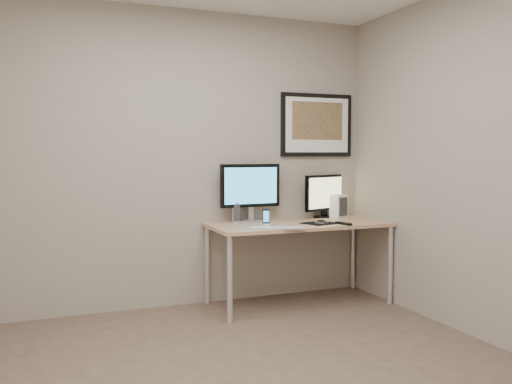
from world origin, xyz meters
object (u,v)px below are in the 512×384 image
at_px(speaker_left, 236,212).
at_px(phone_dock, 266,217).
at_px(framed_art, 317,125).
at_px(keyboard, 277,228).
at_px(speaker_right, 250,212).
at_px(monitor_tv, 324,195).
at_px(fan_unit, 339,206).
at_px(monitor_large, 250,190).
at_px(desk, 299,230).

relative_size(speaker_left, phone_dock, 1.29).
xyz_separation_m(framed_art, keyboard, (-0.68, -0.61, -0.88)).
bearing_deg(keyboard, framed_art, 63.16).
bearing_deg(phone_dock, speaker_right, 110.63).
height_order(framed_art, speaker_right, framed_art).
distance_m(monitor_tv, fan_unit, 0.18).
height_order(monitor_large, keyboard, monitor_large).
xyz_separation_m(phone_dock, fan_unit, (0.86, 0.24, 0.04)).
bearing_deg(monitor_large, desk, -36.49).
xyz_separation_m(speaker_left, keyboard, (0.17, -0.53, -0.08)).
bearing_deg(monitor_large, monitor_tv, -0.45).
distance_m(framed_art, speaker_right, 1.08).
height_order(monitor_tv, phone_dock, monitor_tv).
bearing_deg(speaker_right, phone_dock, -70.58).
bearing_deg(framed_art, speaker_right, -176.14).
relative_size(monitor_tv, speaker_left, 2.78).
xyz_separation_m(desk, speaker_right, (-0.36, 0.28, 0.15)).
relative_size(speaker_right, fan_unit, 0.73).
relative_size(monitor_large, keyboard, 1.28).
relative_size(desk, framed_art, 2.13).
distance_m(speaker_right, keyboard, 0.57).
relative_size(monitor_large, speaker_right, 3.51).
distance_m(desk, speaker_right, 0.48).
xyz_separation_m(framed_art, monitor_tv, (0.06, -0.05, -0.67)).
xyz_separation_m(framed_art, speaker_right, (-0.71, -0.05, -0.81)).
bearing_deg(fan_unit, monitor_large, 155.39).
bearing_deg(framed_art, monitor_tv, -41.52).
height_order(monitor_large, speaker_right, monitor_large).
xyz_separation_m(speaker_right, fan_unit, (0.88, -0.09, 0.03)).
bearing_deg(desk, speaker_left, 153.35).
bearing_deg(keyboard, speaker_right, 113.59).
height_order(monitor_large, phone_dock, monitor_large).
relative_size(monitor_large, phone_dock, 4.12).
relative_size(framed_art, phone_dock, 5.37).
height_order(phone_dock, keyboard, phone_dock).
bearing_deg(desk, phone_dock, -172.40).
distance_m(monitor_large, speaker_left, 0.24).
height_order(speaker_left, fan_unit, fan_unit).
bearing_deg(phone_dock, keyboard, -72.85).
distance_m(desk, monitor_tv, 0.57).
xyz_separation_m(monitor_tv, speaker_right, (-0.77, 0.01, -0.14)).
xyz_separation_m(speaker_right, phone_dock, (0.02, -0.33, -0.01)).
relative_size(desk, phone_dock, 11.46).
distance_m(framed_art, phone_dock, 1.13).
distance_m(monitor_large, phone_dock, 0.37).
bearing_deg(speaker_left, monitor_large, 1.13).
height_order(desk, speaker_right, speaker_right).
height_order(speaker_right, keyboard, speaker_right).
height_order(speaker_left, phone_dock, speaker_left).
xyz_separation_m(framed_art, phone_dock, (-0.69, -0.38, -0.82)).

